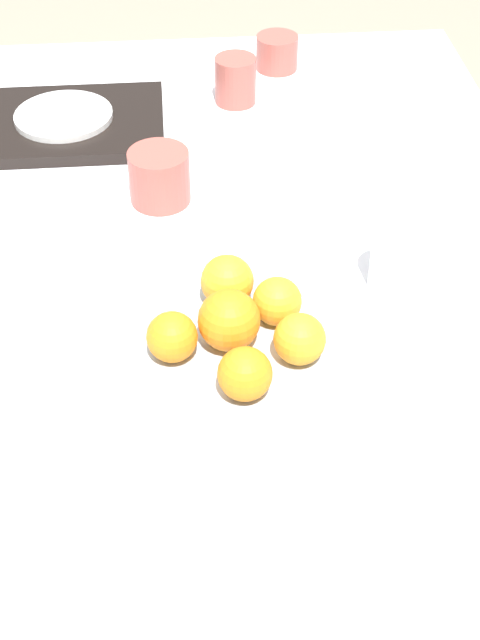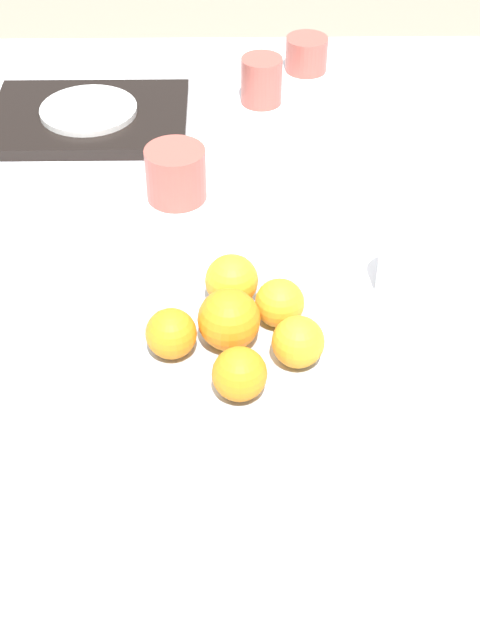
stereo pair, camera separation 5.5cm
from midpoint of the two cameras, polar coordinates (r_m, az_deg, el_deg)
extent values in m
plane|color=gray|center=(1.88, -1.79, -11.89)|extent=(12.00, 12.00, 0.00)
cube|color=white|center=(1.58, -2.08, -3.68)|extent=(1.12, 1.10, 0.77)
cylinder|color=#B2BCC6|center=(1.07, 1.48, -1.76)|extent=(0.26, 0.26, 0.01)
torus|color=#B2BCC6|center=(1.07, 1.49, -1.51)|extent=(0.26, 0.26, 0.01)
sphere|color=orange|center=(1.04, 0.81, -0.01)|extent=(0.07, 0.07, 0.07)
sphere|color=orange|center=(1.03, 5.28, -1.44)|extent=(0.06, 0.06, 0.06)
sphere|color=orange|center=(1.11, 0.90, 2.51)|extent=(0.07, 0.07, 0.07)
sphere|color=orange|center=(1.04, -3.16, -0.92)|extent=(0.06, 0.06, 0.06)
sphere|color=orange|center=(0.99, 1.58, -3.52)|extent=(0.06, 0.06, 0.06)
sphere|color=orange|center=(1.08, 4.02, 1.06)|extent=(0.06, 0.06, 0.06)
cylinder|color=silver|center=(1.15, 11.93, 3.54)|extent=(0.07, 0.07, 0.10)
cube|color=black|center=(1.53, -8.56, 12.64)|extent=(0.32, 0.24, 0.02)
cylinder|color=silver|center=(1.52, -8.62, 13.13)|extent=(0.16, 0.16, 0.01)
cylinder|color=#9E4C42|center=(1.57, 2.44, 15.04)|extent=(0.07, 0.07, 0.08)
cylinder|color=#9E4C42|center=(1.31, -2.92, 9.23)|extent=(0.09, 0.09, 0.08)
cylinder|color=#9E4C42|center=(1.69, 5.26, 16.57)|extent=(0.08, 0.08, 0.06)
camera|label=1|loc=(0.03, -88.48, 1.37)|focal=50.00mm
camera|label=2|loc=(0.03, 91.52, -1.37)|focal=50.00mm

